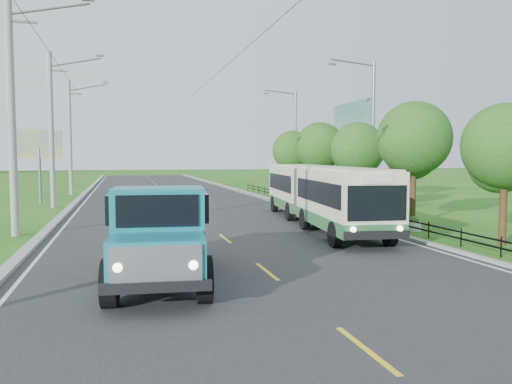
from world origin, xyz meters
name	(u,v)px	position (x,y,z in m)	size (l,w,h in m)	color
ground	(267,272)	(0.00, 0.00, 0.00)	(240.00, 240.00, 0.00)	#205D16
road	(183,206)	(0.00, 20.00, 0.01)	(14.00, 120.00, 0.02)	#28282B
curb_left	(70,208)	(-7.20, 20.00, 0.07)	(0.40, 120.00, 0.15)	#9E9E99
curb_right	(284,203)	(7.15, 20.00, 0.05)	(0.30, 120.00, 0.10)	#9E9E99
edge_line_left	(79,208)	(-6.65, 20.00, 0.02)	(0.12, 120.00, 0.00)	silver
edge_line_right	(278,203)	(6.65, 20.00, 0.02)	(0.12, 120.00, 0.00)	silver
centre_dash	(267,271)	(0.00, 0.00, 0.02)	(0.12, 2.20, 0.00)	yellow
railing_right	(329,207)	(8.00, 14.00, 0.30)	(0.04, 40.00, 0.60)	black
pole_near	(12,113)	(-8.26, 9.00, 5.09)	(3.51, 0.32, 10.00)	gray
pole_mid	(52,129)	(-8.26, 21.00, 5.09)	(3.51, 0.32, 10.00)	gray
pole_far	(70,136)	(-8.26, 33.00, 5.09)	(3.51, 0.32, 10.00)	gray
tree_second	(504,151)	(9.86, 2.14, 3.52)	(3.18, 3.26, 5.30)	#382314
tree_third	(413,143)	(9.86, 8.14, 3.99)	(3.60, 3.62, 6.00)	#382314
tree_fourth	(357,152)	(9.86, 14.14, 3.59)	(3.24, 3.31, 5.40)	#382314
tree_fifth	(320,149)	(9.86, 20.14, 3.85)	(3.48, 3.52, 5.80)	#382314
tree_back	(292,153)	(9.86, 26.14, 3.65)	(3.30, 3.36, 5.50)	#382314
streetlight_mid	(371,130)	(10.64, 14.00, 4.90)	(3.02, 0.20, 9.07)	slate
streetlight_far	(294,139)	(10.64, 28.00, 4.90)	(3.02, 0.20, 9.07)	slate
planter_near	(414,224)	(8.60, 6.00, 0.29)	(0.64, 0.64, 0.67)	silver
planter_mid	(339,207)	(8.60, 14.00, 0.29)	(0.64, 0.64, 0.67)	silver
planter_far	(294,197)	(8.60, 22.00, 0.29)	(0.64, 0.64, 0.67)	silver
billboard_left	(39,149)	(-9.50, 24.00, 3.87)	(3.00, 0.20, 5.20)	slate
billboard_right	(352,129)	(12.30, 20.00, 5.34)	(0.24, 6.00, 7.30)	slate
bus	(319,191)	(5.19, 8.78, 1.67)	(3.95, 14.58, 2.78)	#276334
dump_truck	(160,228)	(-3.03, -0.35, 1.44)	(2.89, 6.27, 2.55)	#157583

